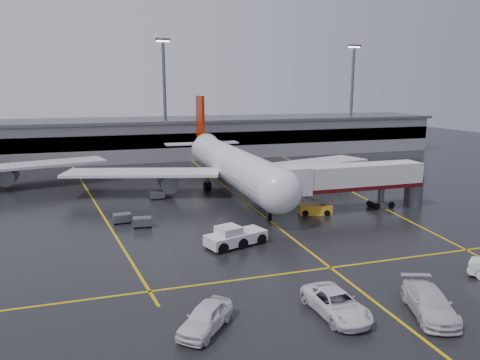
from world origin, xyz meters
name	(u,v)px	position (x,y,z in m)	size (l,w,h in m)	color
ground	(250,206)	(0.00, 0.00, 0.00)	(220.00, 220.00, 0.00)	black
apron_line_centre	(250,206)	(0.00, 0.00, 0.01)	(0.25, 90.00, 0.02)	gold
apron_line_stop	(331,268)	(0.00, -22.00, 0.01)	(60.00, 0.25, 0.02)	gold
apron_line_left	(93,199)	(-20.00, 10.00, 0.01)	(0.25, 70.00, 0.02)	gold
apron_line_right	(334,182)	(18.00, 10.00, 0.01)	(0.25, 70.00, 0.02)	gold
terminal	(184,137)	(0.00, 47.93, 4.32)	(122.00, 19.00, 8.60)	gray
light_mast_mid	(164,92)	(-5.00, 42.00, 14.47)	(3.00, 1.20, 25.45)	#595B60
light_mast_right	(352,92)	(40.00, 42.00, 14.47)	(3.00, 1.20, 25.45)	#595B60
main_airliner	(230,163)	(0.00, 9.70, 4.21)	(48.80, 45.60, 14.10)	silver
jet_bridge	(354,180)	(11.87, -6.00, 3.93)	(19.90, 3.40, 6.05)	silver
pushback_tractor	(234,237)	(-6.38, -14.17, 0.87)	(6.60, 4.26, 2.19)	silver
belt_loader	(315,209)	(6.46, -6.21, 0.62)	(4.30, 2.80, 2.53)	orange
service_van_a	(336,303)	(-3.66, -29.44, 0.83)	(2.76, 5.99, 1.66)	white
service_van_b	(429,302)	(2.46, -31.31, 0.90)	(2.51, 6.18, 1.79)	silver
service_van_d	(206,317)	(-12.64, -28.67, 0.85)	(2.02, 5.02, 1.71)	white
baggage_cart_a	(142,222)	(-14.50, -5.26, 0.63)	(2.14, 1.53, 1.12)	#595B60
baggage_cart_b	(122,218)	(-16.60, -3.00, 0.63)	(2.10, 1.46, 1.12)	#595B60
baggage_cart_c	(157,195)	(-11.29, 7.40, 0.63)	(2.01, 1.32, 1.12)	#595B60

